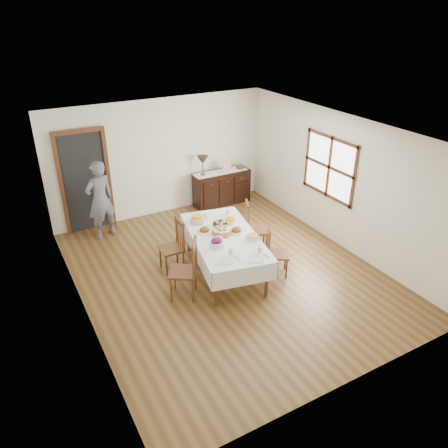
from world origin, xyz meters
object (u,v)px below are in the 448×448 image
dining_table (224,240)px  table_lamp (203,161)px  person (100,197)px  chair_left_near (186,269)px  chair_right_near (275,251)px  chair_right_far (254,227)px  chair_left_far (174,245)px  sideboard (222,188)px

dining_table → table_lamp: 2.87m
person → chair_left_near: bearing=86.1°
chair_right_near → chair_right_far: (0.10, 0.87, 0.07)m
chair_left_near → person: (-0.64, 2.75, 0.35)m
dining_table → chair_right_near: 0.92m
chair_left_far → chair_right_far: (1.61, -0.15, 0.04)m
sideboard → person: size_ratio=0.77×
dining_table → chair_right_far: size_ratio=2.25×
table_lamp → chair_right_far: bearing=-91.5°
chair_right_near → chair_right_far: chair_right_far is taller
chair_left_near → chair_right_far: (1.76, 0.71, -0.00)m
person → table_lamp: (2.45, 0.26, 0.29)m
chair_left_far → sideboard: chair_left_far is taller
chair_left_far → chair_right_near: chair_left_far is taller
dining_table → chair_left_near: chair_left_near is taller
chair_left_far → table_lamp: size_ratio=2.12×
dining_table → chair_right_far: chair_right_far is taller
dining_table → person: size_ratio=1.34×
chair_left_far → dining_table: bearing=57.2°
chair_right_far → sideboard: chair_right_far is taller
chair_right_near → sideboard: (0.65, 3.16, -0.05)m
chair_left_near → person: person is taller
chair_right_far → chair_left_near: bearing=137.9°
chair_right_near → dining_table: bearing=88.7°
dining_table → chair_left_near: bearing=-148.0°
chair_right_far → sideboard: 2.36m
dining_table → chair_right_far: bearing=34.9°
dining_table → chair_left_far: chair_left_far is taller
chair_right_far → person: person is taller
sideboard → table_lamp: 0.91m
chair_right_far → table_lamp: 2.38m
dining_table → chair_left_near: size_ratio=2.24×
chair_left_far → chair_right_near: (1.50, -1.02, -0.03)m
table_lamp → chair_left_far: bearing=-127.8°
chair_right_near → chair_right_far: size_ratio=0.88×
sideboard → table_lamp: size_ratio=2.95×
chair_left_near → person: 2.84m
chair_left_near → table_lamp: bearing=-178.3°
chair_left_far → chair_right_far: chair_right_far is taller
dining_table → chair_right_far: 0.95m
chair_left_near → sideboard: (2.31, 3.00, -0.12)m
chair_right_near → person: person is taller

